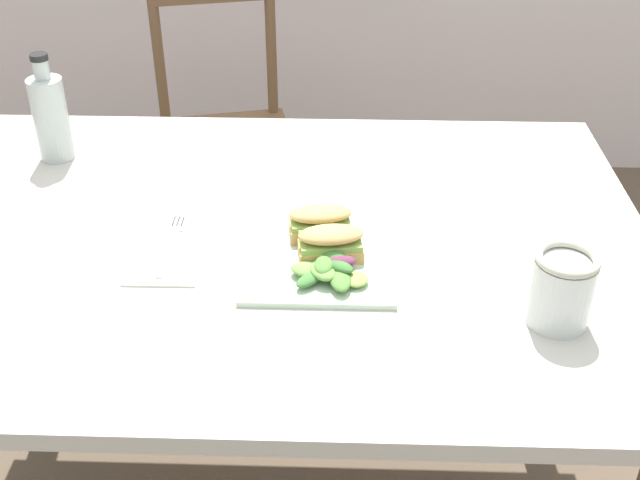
{
  "coord_description": "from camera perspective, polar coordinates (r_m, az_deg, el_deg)",
  "views": [
    {
      "loc": [
        0.01,
        -1.17,
        1.49
      ],
      "look_at": [
        -0.03,
        -0.05,
        0.76
      ],
      "focal_mm": 44.47,
      "sensor_mm": 36.0,
      "label": 1
    }
  ],
  "objects": [
    {
      "name": "sandwich_half_back",
      "position": [
        1.35,
        0.02,
        1.36
      ],
      "size": [
        0.11,
        0.08,
        0.06
      ],
      "color": "tan",
      "rests_on": "plate_lunch"
    },
    {
      "name": "salad_mixed_greens",
      "position": [
        1.26,
        0.73,
        -1.85
      ],
      "size": [
        0.13,
        0.14,
        0.03
      ],
      "color": "#602D47",
      "rests_on": "plate_lunch"
    },
    {
      "name": "dining_table",
      "position": [
        1.45,
        -3.65,
        -3.23
      ],
      "size": [
        1.34,
        0.96,
        0.74
      ],
      "color": "#BCB7AD",
      "rests_on": "ground"
    },
    {
      "name": "chair_wooden_far",
      "position": [
        2.43,
        -6.83,
        7.52
      ],
      "size": [
        0.48,
        0.48,
        0.87
      ],
      "color": "brown",
      "rests_on": "ground"
    },
    {
      "name": "bottle_cold_brew",
      "position": [
        1.69,
        -18.74,
        8.08
      ],
      "size": [
        0.07,
        0.07,
        0.22
      ],
      "color": "#472819",
      "rests_on": "dining_table"
    },
    {
      "name": "plate_lunch",
      "position": [
        1.31,
        -0.06,
        -1.51
      ],
      "size": [
        0.25,
        0.25,
        0.01
      ],
      "primitive_type": "cube",
      "color": "beige",
      "rests_on": "dining_table"
    },
    {
      "name": "mason_jar_iced_tea",
      "position": [
        1.21,
        16.95,
        -3.61
      ],
      "size": [
        0.09,
        0.09,
        0.12
      ],
      "color": "#C67528",
      "rests_on": "dining_table"
    },
    {
      "name": "napkin_folded",
      "position": [
        1.37,
        -10.72,
        -0.54
      ],
      "size": [
        0.12,
        0.22,
        0.0
      ],
      "primitive_type": "cube",
      "rotation": [
        0.0,
        0.0,
        0.01
      ],
      "color": "silver",
      "rests_on": "dining_table"
    },
    {
      "name": "sandwich_half_front",
      "position": [
        1.29,
        0.77,
        -0.17
      ],
      "size": [
        0.11,
        0.08,
        0.06
      ],
      "color": "tan",
      "rests_on": "plate_lunch"
    },
    {
      "name": "fork_on_napkin",
      "position": [
        1.38,
        -10.6,
        -0.02
      ],
      "size": [
        0.03,
        0.19,
        0.0
      ],
      "color": "silver",
      "rests_on": "napkin_folded"
    }
  ]
}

